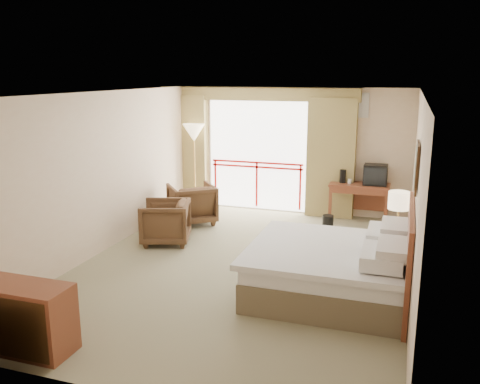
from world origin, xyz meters
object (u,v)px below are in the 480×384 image
(wastebasket, at_px, (328,222))
(armchair_near, at_px, (166,242))
(bed, at_px, (333,268))
(side_table, at_px, (171,211))
(desk, at_px, (360,191))
(dresser, at_px, (21,317))
(armchair_far, at_px, (192,223))
(nightstand, at_px, (396,249))
(table_lamp, at_px, (399,201))
(tv, at_px, (375,175))
(floor_lamp, at_px, (194,136))

(wastebasket, distance_m, armchair_near, 3.19)
(bed, height_order, side_table, bed)
(desk, bearing_deg, dresser, -115.78)
(armchair_far, bearing_deg, armchair_near, 53.24)
(wastebasket, xyz_separation_m, armchair_far, (-2.69, -0.47, -0.14))
(nightstand, distance_m, wastebasket, 2.17)
(wastebasket, bearing_deg, bed, -80.13)
(armchair_near, xyz_separation_m, side_table, (-0.25, 0.76, 0.36))
(table_lamp, distance_m, side_table, 4.32)
(bed, distance_m, tv, 3.83)
(nightstand, xyz_separation_m, dresser, (-3.82, -3.83, 0.08))
(armchair_near, bearing_deg, bed, 50.30)
(bed, distance_m, side_table, 3.98)
(desk, height_order, armchair_near, desk)
(bed, xyz_separation_m, floor_lamp, (-3.64, 3.68, 1.26))
(nightstand, bearing_deg, dresser, -136.74)
(nightstand, distance_m, floor_lamp, 5.19)
(nightstand, xyz_separation_m, side_table, (-4.22, 0.71, 0.06))
(desk, xyz_separation_m, tv, (0.30, -0.06, 0.38))
(bed, xyz_separation_m, armchair_near, (-3.18, 1.26, -0.38))
(nightstand, bearing_deg, armchair_near, 178.87)
(floor_lamp, bearing_deg, nightstand, -28.20)
(dresser, bearing_deg, armchair_far, 92.29)
(armchair_far, bearing_deg, dresser, 53.40)
(bed, relative_size, nightstand, 3.50)
(wastebasket, bearing_deg, nightstand, -52.53)
(side_table, bearing_deg, dresser, -85.05)
(tv, distance_m, side_table, 4.15)
(bed, height_order, tv, tv)
(bed, height_order, table_lamp, table_lamp)
(tv, bearing_deg, bed, -92.89)
(tv, bearing_deg, wastebasket, -135.99)
(table_lamp, xyz_separation_m, floor_lamp, (-4.43, 2.32, 0.57))
(armchair_far, bearing_deg, wastebasket, 151.29)
(bed, distance_m, table_lamp, 1.71)
(nightstand, distance_m, armchair_far, 4.21)
(tv, relative_size, dresser, 0.40)
(armchair_near, bearing_deg, desk, 111.03)
(side_table, relative_size, dresser, 0.46)
(nightstand, distance_m, tv, 2.60)
(armchair_near, bearing_deg, dresser, -15.94)
(nightstand, xyz_separation_m, tv, (-0.51, 2.46, 0.68))
(table_lamp, relative_size, desk, 0.49)
(table_lamp, height_order, wastebasket, table_lamp)
(wastebasket, xyz_separation_m, floor_lamp, (-3.11, 0.66, 1.50))
(bed, relative_size, tv, 4.60)
(armchair_near, bearing_deg, armchair_far, 163.85)
(wastebasket, xyz_separation_m, dresser, (-2.51, -5.55, 0.25))
(nightstand, height_order, wastebasket, nightstand)
(table_lamp, relative_size, armchair_near, 0.69)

